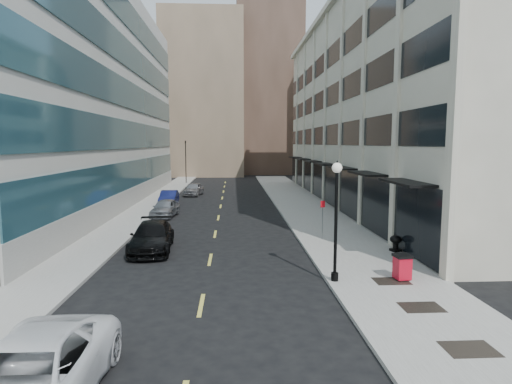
{
  "coord_description": "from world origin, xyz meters",
  "views": [
    {
      "loc": [
        1.17,
        -12.79,
        5.75
      ],
      "look_at": [
        2.53,
        12.64,
        2.84
      ],
      "focal_mm": 30.0,
      "sensor_mm": 36.0,
      "label": 1
    }
  ],
  "objects": [
    {
      "name": "sidewalk_right",
      "position": [
        7.5,
        20.0,
        0.07
      ],
      "size": [
        5.0,
        80.0,
        0.15
      ],
      "primitive_type": "cube",
      "color": "gray",
      "rests_on": "ground"
    },
    {
      "name": "ground",
      "position": [
        0.0,
        0.0,
        0.0
      ],
      "size": [
        160.0,
        160.0,
        0.0
      ],
      "primitive_type": "plane",
      "color": "black",
      "rests_on": "ground"
    },
    {
      "name": "building_left",
      "position": [
        -15.95,
        27.0,
        9.99
      ],
      "size": [
        16.14,
        46.0,
        20.0
      ],
      "color": "silver",
      "rests_on": "ground"
    },
    {
      "name": "grate_near",
      "position": [
        7.6,
        -2.0,
        0.15
      ],
      "size": [
        1.4,
        1.0,
        0.01
      ],
      "primitive_type": "cube",
      "color": "black",
      "rests_on": "sidewalk_right"
    },
    {
      "name": "skyline_tan_far",
      "position": [
        -14.0,
        78.0,
        11.0
      ],
      "size": [
        12.0,
        14.0,
        22.0
      ],
      "primitive_type": "cube",
      "color": "#8B735B",
      "rests_on": "ground"
    },
    {
      "name": "car_white_van",
      "position": [
        -3.2,
        -4.0,
        0.79
      ],
      "size": [
        2.68,
        5.73,
        1.58
      ],
      "primitive_type": "imported",
      "rotation": [
        0.0,
        0.0,
        -0.01
      ],
      "color": "white",
      "rests_on": "ground"
    },
    {
      "name": "road_centerline",
      "position": [
        0.0,
        17.0,
        0.01
      ],
      "size": [
        0.15,
        68.2,
        0.01
      ],
      "color": "#D8CC4C",
      "rests_on": "ground"
    },
    {
      "name": "car_grey_sedan",
      "position": [
        -3.2,
        34.41,
        0.71
      ],
      "size": [
        2.22,
        4.34,
        1.41
      ],
      "primitive_type": "imported",
      "rotation": [
        0.0,
        0.0,
        -0.14
      ],
      "color": "gray",
      "rests_on": "ground"
    },
    {
      "name": "trash_bin",
      "position": [
        8.1,
        3.98,
        0.72
      ],
      "size": [
        0.73,
        0.77,
        1.06
      ],
      "rotation": [
        0.0,
        0.0,
        0.12
      ],
      "color": "red",
      "rests_on": "sidewalk_right"
    },
    {
      "name": "sign_post",
      "position": [
        6.4,
        11.71,
        1.7
      ],
      "size": [
        0.28,
        0.11,
        2.41
      ],
      "rotation": [
        0.0,
        0.0,
        0.31
      ],
      "color": "slate",
      "rests_on": "sidewalk_right"
    },
    {
      "name": "urn_planter",
      "position": [
        9.6,
        8.57,
        0.66
      ],
      "size": [
        0.61,
        0.61,
        0.84
      ],
      "rotation": [
        0.0,
        0.0,
        0.32
      ],
      "color": "black",
      "rests_on": "sidewalk_right"
    },
    {
      "name": "skyline_stone",
      "position": [
        18.0,
        66.0,
        10.0
      ],
      "size": [
        10.0,
        14.0,
        20.0
      ],
      "primitive_type": "cube",
      "color": "beige",
      "rests_on": "ground"
    },
    {
      "name": "skyline_brown",
      "position": [
        8.0,
        72.0,
        17.0
      ],
      "size": [
        12.0,
        16.0,
        34.0
      ],
      "primitive_type": "cube",
      "color": "brown",
      "rests_on": "ground"
    },
    {
      "name": "car_black_pickup",
      "position": [
        -3.2,
        9.94,
        0.76
      ],
      "size": [
        2.46,
        5.34,
        1.51
      ],
      "primitive_type": "imported",
      "rotation": [
        0.0,
        0.0,
        0.07
      ],
      "color": "black",
      "rests_on": "ground"
    },
    {
      "name": "lamppost",
      "position": [
        5.3,
        4.0,
        3.05
      ],
      "size": [
        0.41,
        0.41,
        4.95
      ],
      "color": "black",
      "rests_on": "sidewalk_right"
    },
    {
      "name": "grate_far",
      "position": [
        7.6,
        3.8,
        0.15
      ],
      "size": [
        1.4,
        1.0,
        0.01
      ],
      "primitive_type": "cube",
      "color": "black",
      "rests_on": "sidewalk_right"
    },
    {
      "name": "grate_mid",
      "position": [
        7.6,
        1.0,
        0.15
      ],
      "size": [
        1.4,
        1.0,
        0.01
      ],
      "primitive_type": "cube",
      "color": "black",
      "rests_on": "sidewalk_right"
    },
    {
      "name": "skyline_tan_near",
      "position": [
        -4.0,
        68.0,
        14.0
      ],
      "size": [
        14.0,
        18.0,
        28.0
      ],
      "primitive_type": "cube",
      "color": "#8B735B",
      "rests_on": "ground"
    },
    {
      "name": "sidewalk_left",
      "position": [
        -6.5,
        20.0,
        0.07
      ],
      "size": [
        3.0,
        80.0,
        0.15
      ],
      "primitive_type": "cube",
      "color": "gray",
      "rests_on": "ground"
    },
    {
      "name": "traffic_signal",
      "position": [
        -5.5,
        48.0,
        5.72
      ],
      "size": [
        0.66,
        0.66,
        6.98
      ],
      "color": "black",
      "rests_on": "ground"
    },
    {
      "name": "car_silver_sedan",
      "position": [
        -4.17,
        20.59,
        0.7
      ],
      "size": [
        2.12,
        4.29,
        1.41
      ],
      "primitive_type": "imported",
      "rotation": [
        0.0,
        0.0,
        -0.11
      ],
      "color": "gray",
      "rests_on": "ground"
    },
    {
      "name": "car_blue_sedan",
      "position": [
        -4.8,
        26.86,
        0.69
      ],
      "size": [
        1.52,
        4.2,
        1.38
      ],
      "primitive_type": "imported",
      "rotation": [
        0.0,
        0.0,
        0.02
      ],
      "color": "navy",
      "rests_on": "ground"
    },
    {
      "name": "building_right",
      "position": [
        16.94,
        26.99,
        8.99
      ],
      "size": [
        15.3,
        46.5,
        18.25
      ],
      "color": "beige",
      "rests_on": "ground"
    }
  ]
}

